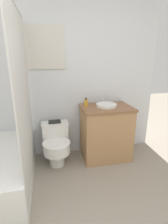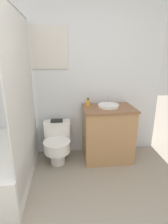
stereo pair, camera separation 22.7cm
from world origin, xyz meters
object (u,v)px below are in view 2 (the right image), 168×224
soap_bottle (88,103)px  toilet (57,142)px  sink (108,106)px  book_on_tank (57,121)px

soap_bottle → toilet: bearing=-169.1°
sink → book_on_tank: (-0.75, 0.11, -0.24)m
sink → book_on_tank: size_ratio=1.90×
sink → soap_bottle: (-0.29, 0.07, 0.03)m
soap_bottle → book_on_tank: bearing=174.7°
toilet → sink: 0.91m
toilet → soap_bottle: 0.72m
toilet → sink: size_ratio=1.74×
sink → soap_bottle: sink is taller
toilet → book_on_tank: size_ratio=3.29×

